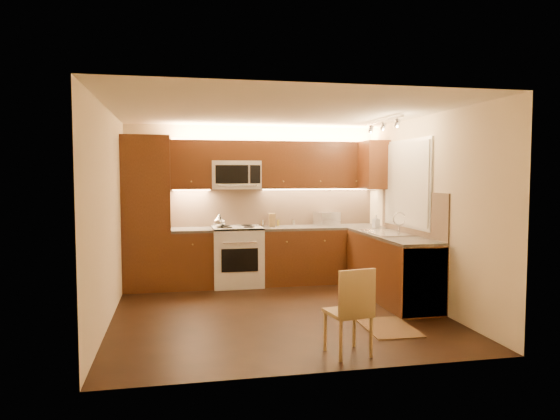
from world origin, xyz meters
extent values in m
cube|color=black|center=(0.00, 0.00, 0.00)|extent=(4.00, 4.00, 0.01)
cube|color=beige|center=(0.00, 0.00, 2.50)|extent=(4.00, 4.00, 0.01)
cube|color=beige|center=(0.00, 2.00, 1.25)|extent=(4.00, 0.01, 2.50)
cube|color=beige|center=(0.00, -2.00, 1.25)|extent=(4.00, 0.01, 2.50)
cube|color=beige|center=(-2.00, 0.00, 1.25)|extent=(0.01, 4.00, 2.50)
cube|color=beige|center=(2.00, 0.00, 1.25)|extent=(0.01, 4.00, 2.50)
cube|color=#42200E|center=(-1.65, 1.70, 1.15)|extent=(0.70, 0.60, 2.30)
cube|color=#42200E|center=(-0.99, 1.70, 0.43)|extent=(0.62, 0.60, 0.86)
cube|color=#33302E|center=(-0.99, 1.70, 0.88)|extent=(0.62, 0.60, 0.04)
cube|color=#42200E|center=(1.04, 1.70, 0.43)|extent=(1.92, 0.60, 0.86)
cube|color=#33302E|center=(1.04, 1.70, 0.88)|extent=(1.92, 0.60, 0.04)
cube|color=#42200E|center=(1.70, 0.40, 0.43)|extent=(0.60, 2.00, 0.86)
cube|color=#33302E|center=(1.70, 0.40, 0.88)|extent=(0.60, 2.00, 0.04)
cube|color=silver|center=(1.70, -0.30, 0.43)|extent=(0.58, 0.60, 0.84)
cube|color=tan|center=(0.35, 1.99, 1.20)|extent=(3.30, 0.02, 0.60)
cube|color=tan|center=(1.99, 0.40, 1.20)|extent=(0.02, 2.00, 0.60)
cube|color=#42200E|center=(-0.99, 1.82, 1.88)|extent=(0.62, 0.35, 0.75)
cube|color=#42200E|center=(1.04, 1.82, 1.88)|extent=(1.92, 0.35, 0.75)
cube|color=#42200E|center=(-0.30, 1.82, 2.09)|extent=(0.76, 0.35, 0.31)
cube|color=#42200E|center=(1.82, 1.40, 1.88)|extent=(0.35, 0.50, 0.75)
cube|color=silver|center=(1.99, 0.55, 1.60)|extent=(0.03, 1.44, 1.24)
cube|color=silver|center=(1.97, 0.55, 1.60)|extent=(0.02, 1.36, 1.16)
cube|color=silver|center=(1.55, 0.40, 2.46)|extent=(0.04, 1.20, 0.03)
cube|color=silver|center=(1.18, 1.80, 1.01)|extent=(0.43, 0.37, 0.22)
cube|color=#AD874E|center=(0.27, 1.79, 1.00)|extent=(0.11, 0.16, 0.21)
cylinder|color=silver|center=(0.14, 1.81, 0.95)|extent=(0.05, 0.05, 0.11)
cylinder|color=brown|center=(0.14, 1.89, 0.94)|extent=(0.04, 0.04, 0.09)
cylinder|color=silver|center=(0.65, 1.89, 0.95)|extent=(0.06, 0.06, 0.09)
cylinder|color=olive|center=(0.39, 1.87, 0.95)|extent=(0.05, 0.05, 0.10)
imported|color=silver|center=(1.83, 1.29, 1.00)|extent=(0.10, 0.10, 0.20)
cube|color=black|center=(1.10, -0.90, 0.01)|extent=(0.56, 0.82, 0.01)
camera|label=1|loc=(-1.24, -6.23, 1.73)|focal=33.04mm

